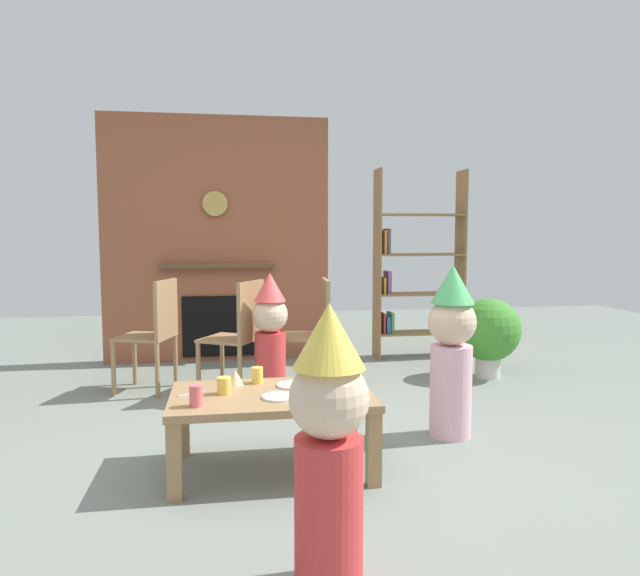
{
  "coord_description": "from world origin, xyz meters",
  "views": [
    {
      "loc": [
        -0.44,
        -3.31,
        1.27
      ],
      "look_at": [
        0.15,
        0.4,
        0.92
      ],
      "focal_mm": 32.89,
      "sensor_mm": 36.0,
      "label": 1
    }
  ],
  "objects_px": {
    "paper_cup_center": "(342,371)",
    "dining_chair_right": "(314,328)",
    "child_with_cone_hat": "(329,440)",
    "paper_cup_near_right": "(224,386)",
    "paper_plate_front": "(280,397)",
    "dining_chair_left": "(155,328)",
    "potted_plant_tall": "(489,332)",
    "paper_cup_far_right": "(257,375)",
    "bookshelf": "(414,272)",
    "paper_cup_near_left": "(196,396)",
    "coffee_table": "(272,405)",
    "child_in_pink": "(452,347)",
    "child_by_the_chairs": "(270,333)",
    "paper_cup_far_left": "(353,384)",
    "dining_chair_middle": "(241,331)",
    "paper_plate_rear": "(294,385)",
    "birthday_cake_slice": "(235,377)"
  },
  "relations": [
    {
      "from": "bookshelf",
      "to": "coffee_table",
      "type": "bearing_deg",
      "value": -121.79
    },
    {
      "from": "paper_cup_near_right",
      "to": "potted_plant_tall",
      "type": "height_order",
      "value": "potted_plant_tall"
    },
    {
      "from": "bookshelf",
      "to": "paper_cup_far_right",
      "type": "xyz_separation_m",
      "value": [
        -1.71,
        -2.44,
        -0.41
      ]
    },
    {
      "from": "dining_chair_middle",
      "to": "dining_chair_right",
      "type": "distance_m",
      "value": 0.59
    },
    {
      "from": "paper_cup_center",
      "to": "paper_plate_front",
      "type": "relative_size",
      "value": 0.49
    },
    {
      "from": "paper_cup_far_right",
      "to": "child_with_cone_hat",
      "type": "relative_size",
      "value": 0.09
    },
    {
      "from": "paper_plate_front",
      "to": "paper_cup_center",
      "type": "bearing_deg",
      "value": 41.12
    },
    {
      "from": "paper_plate_front",
      "to": "bookshelf",
      "type": "bearing_deg",
      "value": 59.67
    },
    {
      "from": "paper_cup_center",
      "to": "dining_chair_left",
      "type": "distance_m",
      "value": 1.91
    },
    {
      "from": "bookshelf",
      "to": "dining_chair_middle",
      "type": "distance_m",
      "value": 2.16
    },
    {
      "from": "paper_plate_rear",
      "to": "potted_plant_tall",
      "type": "relative_size",
      "value": 0.27
    },
    {
      "from": "child_in_pink",
      "to": "child_by_the_chairs",
      "type": "height_order",
      "value": "child_in_pink"
    },
    {
      "from": "paper_cup_center",
      "to": "dining_chair_right",
      "type": "bearing_deg",
      "value": 88.69
    },
    {
      "from": "coffee_table",
      "to": "child_in_pink",
      "type": "bearing_deg",
      "value": 17.12
    },
    {
      "from": "potted_plant_tall",
      "to": "paper_plate_rear",
      "type": "bearing_deg",
      "value": -139.87
    },
    {
      "from": "paper_cup_far_right",
      "to": "paper_plate_front",
      "type": "bearing_deg",
      "value": -73.05
    },
    {
      "from": "paper_cup_center",
      "to": "paper_cup_far_left",
      "type": "bearing_deg",
      "value": -90.75
    },
    {
      "from": "child_with_cone_hat",
      "to": "paper_cup_near_right",
      "type": "bearing_deg",
      "value": 12.24
    },
    {
      "from": "dining_chair_middle",
      "to": "paper_cup_far_right",
      "type": "bearing_deg",
      "value": 122.47
    },
    {
      "from": "coffee_table",
      "to": "dining_chair_right",
      "type": "xyz_separation_m",
      "value": [
        0.46,
        1.55,
        0.15
      ]
    },
    {
      "from": "paper_cup_far_right",
      "to": "child_with_cone_hat",
      "type": "height_order",
      "value": "child_with_cone_hat"
    },
    {
      "from": "child_by_the_chairs",
      "to": "bookshelf",
      "type": "bearing_deg",
      "value": 134.51
    },
    {
      "from": "paper_cup_near_right",
      "to": "paper_plate_rear",
      "type": "bearing_deg",
      "value": 14.26
    },
    {
      "from": "dining_chair_right",
      "to": "paper_plate_front",
      "type": "bearing_deg",
      "value": 79.28
    },
    {
      "from": "child_by_the_chairs",
      "to": "paper_cup_far_left",
      "type": "bearing_deg",
      "value": 17.56
    },
    {
      "from": "paper_plate_front",
      "to": "child_in_pink",
      "type": "bearing_deg",
      "value": 22.24
    },
    {
      "from": "coffee_table",
      "to": "potted_plant_tall",
      "type": "relative_size",
      "value": 1.52
    },
    {
      "from": "dining_chair_middle",
      "to": "paper_plate_front",
      "type": "bearing_deg",
      "value": 125.39
    },
    {
      "from": "paper_cup_near_right",
      "to": "paper_cup_far_left",
      "type": "distance_m",
      "value": 0.68
    },
    {
      "from": "dining_chair_left",
      "to": "potted_plant_tall",
      "type": "distance_m",
      "value": 2.83
    },
    {
      "from": "paper_cup_far_left",
      "to": "potted_plant_tall",
      "type": "distance_m",
      "value": 2.4
    },
    {
      "from": "paper_cup_near_left",
      "to": "paper_cup_center",
      "type": "bearing_deg",
      "value": 27.78
    },
    {
      "from": "dining_chair_middle",
      "to": "paper_plate_rear",
      "type": "bearing_deg",
      "value": 130.34
    },
    {
      "from": "child_by_the_chairs",
      "to": "potted_plant_tall",
      "type": "xyz_separation_m",
      "value": [
        1.94,
        0.4,
        -0.11
      ]
    },
    {
      "from": "paper_cup_near_left",
      "to": "paper_plate_front",
      "type": "distance_m",
      "value": 0.43
    },
    {
      "from": "paper_cup_far_left",
      "to": "potted_plant_tall",
      "type": "relative_size",
      "value": 0.13
    },
    {
      "from": "paper_cup_center",
      "to": "paper_plate_front",
      "type": "height_order",
      "value": "paper_cup_center"
    },
    {
      "from": "bookshelf",
      "to": "dining_chair_right",
      "type": "distance_m",
      "value": 1.66
    },
    {
      "from": "paper_cup_near_left",
      "to": "dining_chair_left",
      "type": "relative_size",
      "value": 0.12
    },
    {
      "from": "coffee_table",
      "to": "paper_plate_front",
      "type": "distance_m",
      "value": 0.13
    },
    {
      "from": "paper_plate_front",
      "to": "child_with_cone_hat",
      "type": "xyz_separation_m",
      "value": [
        0.09,
        -0.98,
        0.12
      ]
    },
    {
      "from": "paper_cup_near_right",
      "to": "paper_plate_front",
      "type": "xyz_separation_m",
      "value": [
        0.28,
        -0.12,
        -0.04
      ]
    },
    {
      "from": "bookshelf",
      "to": "paper_cup_near_right",
      "type": "xyz_separation_m",
      "value": [
        -1.9,
        -2.64,
        -0.41
      ]
    },
    {
      "from": "child_in_pink",
      "to": "birthday_cake_slice",
      "type": "bearing_deg",
      "value": -10.72
    },
    {
      "from": "paper_cup_far_right",
      "to": "dining_chair_left",
      "type": "distance_m",
      "value": 1.66
    },
    {
      "from": "paper_cup_center",
      "to": "paper_cup_far_right",
      "type": "height_order",
      "value": "paper_cup_far_right"
    },
    {
      "from": "paper_plate_rear",
      "to": "birthday_cake_slice",
      "type": "height_order",
      "value": "birthday_cake_slice"
    },
    {
      "from": "paper_plate_rear",
      "to": "dining_chair_left",
      "type": "xyz_separation_m",
      "value": [
        -0.93,
        1.59,
        0.08
      ]
    },
    {
      "from": "paper_cup_far_left",
      "to": "dining_chair_middle",
      "type": "bearing_deg",
      "value": 109.62
    },
    {
      "from": "paper_cup_near_right",
      "to": "dining_chair_left",
      "type": "bearing_deg",
      "value": 107.92
    }
  ]
}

